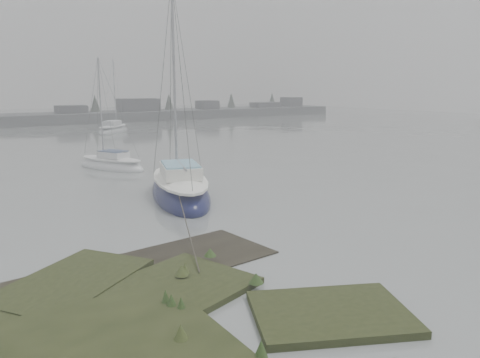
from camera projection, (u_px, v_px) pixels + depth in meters
name	position (u px, v px, depth m)	size (l,w,h in m)	color
ground	(41.00, 156.00, 35.39)	(160.00, 160.00, 0.00)	slate
far_shoreline	(177.00, 113.00, 75.83)	(60.00, 8.00, 4.15)	#4C4F51
sailboat_main	(180.00, 190.00, 22.10)	(4.77, 8.09, 10.85)	#10133D
sailboat_white	(112.00, 165.00, 29.86)	(3.82, 5.54, 7.48)	white
sailboat_far_b	(113.00, 130.00, 52.83)	(5.76, 5.93, 8.78)	#A4AAAE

